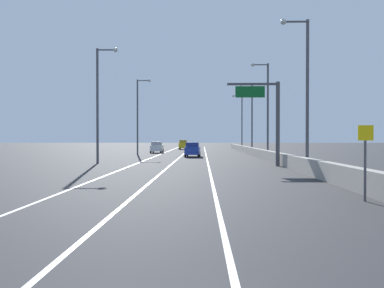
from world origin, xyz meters
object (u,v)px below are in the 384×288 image
Objects in this scene: overhead_sign_gantry at (269,113)px; lamp_post_right_fourth at (251,114)px; lamp_post_right_fifth at (241,119)px; lamp_post_left_far at (139,112)px; car_blue_1 at (193,150)px; speed_advisory_sign at (365,157)px; lamp_post_right_second at (304,85)px; car_yellow_2 at (183,145)px; lamp_post_left_mid at (100,98)px; lamp_post_right_third at (266,105)px; car_white_0 at (157,147)px.

overhead_sign_gantry is 0.66× the size of lamp_post_right_fourth.
lamp_post_right_fifth and lamp_post_left_far have the same top height.
car_blue_1 is (-9.13, -12.59, -5.51)m from lamp_post_right_fourth.
lamp_post_right_second reaches higher than speed_advisory_sign.
speed_advisory_sign is 0.26× the size of lamp_post_right_fifth.
speed_advisory_sign is at bearing -78.97° from car_blue_1.
car_yellow_2 is (-10.13, 55.48, -3.69)m from overhead_sign_gantry.
overhead_sign_gantry is at bearing -68.63° from car_blue_1.
lamp_post_right_fifth reaches higher than car_blue_1.
lamp_post_right_fourth reaches higher than car_blue_1.
lamp_post_left_mid is at bearing -91.44° from lamp_post_left_far.
lamp_post_right_third is 37.00m from lamp_post_right_fifth.
car_yellow_2 is at bearing 81.00° from car_white_0.
lamp_post_left_mid is at bearing -111.54° from lamp_post_right_fifth.
lamp_post_right_fourth is at bearing -90.33° from lamp_post_right_fifth.
lamp_post_right_fourth reaches higher than car_yellow_2.
speed_advisory_sign is at bearing -82.12° from car_yellow_2.
lamp_post_right_fourth is at bearing 56.64° from lamp_post_left_mid.
lamp_post_right_fifth is 23.16m from car_white_0.
lamp_post_right_fifth is at bearing 68.46° from lamp_post_left_mid.
lamp_post_right_second is 62.71m from car_yellow_2.
car_blue_1 is at bearing -106.54° from lamp_post_right_fifth.
overhead_sign_gantry reaches higher than car_yellow_2.
overhead_sign_gantry reaches higher than car_white_0.
overhead_sign_gantry reaches higher than speed_advisory_sign.
car_yellow_2 is at bearing 94.46° from car_blue_1.
car_blue_1 reaches higher than car_white_0.
speed_advisory_sign is at bearing -91.25° from lamp_post_right_fifth.
car_blue_1 is 37.06m from car_yellow_2.
lamp_post_left_mid is at bearing 123.72° from speed_advisory_sign.
lamp_post_right_fifth is 2.36× the size of car_yellow_2.
overhead_sign_gantry is 20.25m from car_blue_1.
lamp_post_right_second is at bearing -28.64° from lamp_post_left_mid.
speed_advisory_sign is at bearing -56.28° from lamp_post_left_mid.
car_yellow_2 is at bearing 154.22° from lamp_post_right_fifth.
lamp_post_right_fifth is at bearing 53.41° from lamp_post_left_far.
overhead_sign_gantry is 21.17m from speed_advisory_sign.
lamp_post_left_far is at bearing -163.68° from lamp_post_right_fourth.
lamp_post_left_far reaches higher than car_yellow_2.
lamp_post_right_fifth and lamp_post_left_mid have the same top height.
car_white_0 is 16.20m from car_blue_1.
lamp_post_right_second is 55.50m from lamp_post_right_fifth.
lamp_post_left_mid is at bearing -121.02° from car_blue_1.
lamp_post_right_third and lamp_post_left_mid have the same top height.
lamp_post_left_mid is 2.62× the size of car_white_0.
lamp_post_left_far reaches higher than speed_advisory_sign.
lamp_post_left_mid reaches higher than speed_advisory_sign.
lamp_post_right_fourth is 16.62m from car_white_0.
overhead_sign_gantry is 30.36m from lamp_post_left_far.
overhead_sign_gantry is 2.50× the size of speed_advisory_sign.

